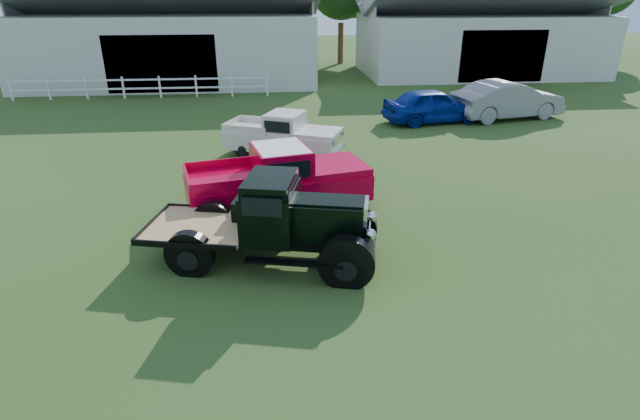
{
  "coord_description": "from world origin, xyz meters",
  "views": [
    {
      "loc": [
        -0.81,
        -9.14,
        5.68
      ],
      "look_at": [
        0.2,
        1.2,
        1.05
      ],
      "focal_mm": 28.0,
      "sensor_mm": 36.0,
      "label": 1
    }
  ],
  "objects_px": {
    "vintage_flatbed": "(267,220)",
    "white_pickup": "(283,135)",
    "misc_car_blue": "(433,105)",
    "red_pickup": "(278,179)",
    "misc_car_grey": "(508,100)"
  },
  "relations": [
    {
      "from": "white_pickup",
      "to": "misc_car_blue",
      "type": "height_order",
      "value": "white_pickup"
    },
    {
      "from": "red_pickup",
      "to": "white_pickup",
      "type": "bearing_deg",
      "value": 73.44
    },
    {
      "from": "vintage_flatbed",
      "to": "red_pickup",
      "type": "xyz_separation_m",
      "value": [
        0.29,
        2.8,
        -0.09
      ]
    },
    {
      "from": "red_pickup",
      "to": "white_pickup",
      "type": "relative_size",
      "value": 1.17
    },
    {
      "from": "vintage_flatbed",
      "to": "red_pickup",
      "type": "relative_size",
      "value": 1.01
    },
    {
      "from": "red_pickup",
      "to": "white_pickup",
      "type": "distance_m",
      "value": 4.91
    },
    {
      "from": "vintage_flatbed",
      "to": "misc_car_blue",
      "type": "relative_size",
      "value": 1.13
    },
    {
      "from": "red_pickup",
      "to": "misc_car_grey",
      "type": "relative_size",
      "value": 0.96
    },
    {
      "from": "vintage_flatbed",
      "to": "misc_car_grey",
      "type": "relative_size",
      "value": 0.97
    },
    {
      "from": "red_pickup",
      "to": "white_pickup",
      "type": "xyz_separation_m",
      "value": [
        0.28,
        4.9,
        -0.13
      ]
    },
    {
      "from": "vintage_flatbed",
      "to": "misc_car_blue",
      "type": "bearing_deg",
      "value": 71.09
    },
    {
      "from": "misc_car_grey",
      "to": "red_pickup",
      "type": "bearing_deg",
      "value": 119.36
    },
    {
      "from": "vintage_flatbed",
      "to": "misc_car_grey",
      "type": "xyz_separation_m",
      "value": [
        11.29,
        12.55,
        -0.15
      ]
    },
    {
      "from": "vintage_flatbed",
      "to": "white_pickup",
      "type": "bearing_deg",
      "value": 98.66
    },
    {
      "from": "red_pickup",
      "to": "misc_car_blue",
      "type": "distance_m",
      "value": 11.85
    }
  ]
}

